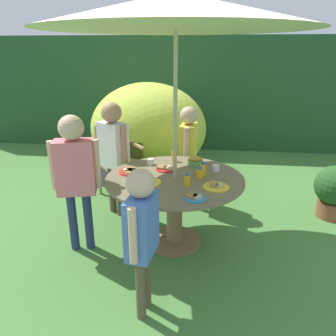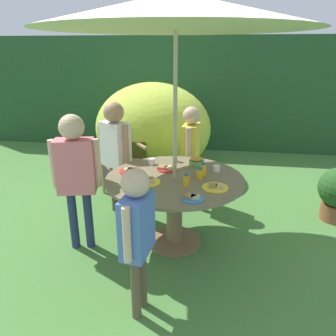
{
  "view_description": "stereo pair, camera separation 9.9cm",
  "coord_description": "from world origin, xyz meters",
  "px_view_note": "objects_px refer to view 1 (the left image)",
  "views": [
    {
      "loc": [
        0.27,
        -2.81,
        1.82
      ],
      "look_at": [
        -0.07,
        0.02,
        0.78
      ],
      "focal_mm": 34.93,
      "sensor_mm": 36.0,
      "label": 1
    },
    {
      "loc": [
        0.37,
        -2.79,
        1.82
      ],
      "look_at": [
        -0.07,
        0.02,
        0.78
      ],
      "focal_mm": 34.93,
      "sensor_mm": 36.0,
      "label": 2
    }
  ],
  "objects_px": {
    "plate_mid_left": "(147,182)",
    "juice_bottle_far_right": "(136,189)",
    "dome_tent": "(148,129)",
    "child_in_yellow_shirt": "(188,144)",
    "patio_umbrella": "(176,11)",
    "plate_near_left": "(194,197)",
    "child_in_white_shirt": "(113,145)",
    "juice_bottle_center_back": "(187,180)",
    "child_in_blue_shirt": "(142,226)",
    "snack_bowl": "(195,161)",
    "potted_plant": "(335,190)",
    "cup_far": "(216,168)",
    "garden_table": "(175,195)",
    "juice_bottle_near_right": "(200,173)",
    "plate_back_edge": "(130,171)",
    "juice_bottle_far_left": "(174,156)",
    "child_in_pink_shirt": "(75,167)",
    "juice_bottle_mid_right": "(203,169)",
    "plate_front_edge": "(166,168)",
    "wooden_chair": "(117,156)",
    "plate_center_front": "(216,187)",
    "cup_near": "(151,162)"
  },
  "relations": [
    {
      "from": "child_in_blue_shirt",
      "to": "juice_bottle_mid_right",
      "type": "bearing_deg",
      "value": -12.82
    },
    {
      "from": "plate_near_left",
      "to": "juice_bottle_far_right",
      "type": "xyz_separation_m",
      "value": [
        -0.47,
        0.01,
        0.05
      ]
    },
    {
      "from": "child_in_blue_shirt",
      "to": "plate_mid_left",
      "type": "distance_m",
      "value": 0.77
    },
    {
      "from": "child_in_blue_shirt",
      "to": "juice_bottle_mid_right",
      "type": "height_order",
      "value": "child_in_blue_shirt"
    },
    {
      "from": "patio_umbrella",
      "to": "plate_near_left",
      "type": "relative_size",
      "value": 12.48
    },
    {
      "from": "snack_bowl",
      "to": "juice_bottle_far_right",
      "type": "bearing_deg",
      "value": -118.93
    },
    {
      "from": "child_in_white_shirt",
      "to": "plate_center_front",
      "type": "distance_m",
      "value": 1.34
    },
    {
      "from": "child_in_white_shirt",
      "to": "cup_near",
      "type": "xyz_separation_m",
      "value": [
        0.45,
        -0.21,
        -0.1
      ]
    },
    {
      "from": "child_in_yellow_shirt",
      "to": "plate_near_left",
      "type": "relative_size",
      "value": 6.7
    },
    {
      "from": "plate_back_edge",
      "to": "juice_bottle_far_left",
      "type": "distance_m",
      "value": 0.55
    },
    {
      "from": "dome_tent",
      "to": "child_in_pink_shirt",
      "type": "distance_m",
      "value": 2.21
    },
    {
      "from": "child_in_blue_shirt",
      "to": "juice_bottle_mid_right",
      "type": "distance_m",
      "value": 1.09
    },
    {
      "from": "child_in_white_shirt",
      "to": "juice_bottle_center_back",
      "type": "relative_size",
      "value": 11.28
    },
    {
      "from": "child_in_yellow_shirt",
      "to": "garden_table",
      "type": "bearing_deg",
      "value": 0.0
    },
    {
      "from": "snack_bowl",
      "to": "child_in_yellow_shirt",
      "type": "bearing_deg",
      "value": 101.32
    },
    {
      "from": "plate_back_edge",
      "to": "child_in_white_shirt",
      "type": "bearing_deg",
      "value": 122.2
    },
    {
      "from": "patio_umbrella",
      "to": "juice_bottle_near_right",
      "type": "height_order",
      "value": "patio_umbrella"
    },
    {
      "from": "plate_near_left",
      "to": "juice_bottle_mid_right",
      "type": "distance_m",
      "value": 0.53
    },
    {
      "from": "dome_tent",
      "to": "juice_bottle_mid_right",
      "type": "relative_size",
      "value": 16.82
    },
    {
      "from": "garden_table",
      "to": "plate_near_left",
      "type": "distance_m",
      "value": 0.52
    },
    {
      "from": "snack_bowl",
      "to": "cup_far",
      "type": "bearing_deg",
      "value": -36.75
    },
    {
      "from": "child_in_pink_shirt",
      "to": "juice_bottle_mid_right",
      "type": "xyz_separation_m",
      "value": [
        1.12,
        0.29,
        -0.07
      ]
    },
    {
      "from": "cup_near",
      "to": "cup_far",
      "type": "xyz_separation_m",
      "value": [
        0.66,
        -0.11,
        -0.0
      ]
    },
    {
      "from": "wooden_chair",
      "to": "plate_center_front",
      "type": "xyz_separation_m",
      "value": [
        1.22,
        -1.27,
        0.18
      ]
    },
    {
      "from": "cup_near",
      "to": "cup_far",
      "type": "distance_m",
      "value": 0.67
    },
    {
      "from": "plate_front_edge",
      "to": "cup_far",
      "type": "xyz_separation_m",
      "value": [
        0.49,
        0.02,
        0.02
      ]
    },
    {
      "from": "child_in_white_shirt",
      "to": "plate_back_edge",
      "type": "distance_m",
      "value": 0.57
    },
    {
      "from": "child_in_blue_shirt",
      "to": "plate_near_left",
      "type": "height_order",
      "value": "child_in_blue_shirt"
    },
    {
      "from": "juice_bottle_far_left",
      "to": "cup_far",
      "type": "bearing_deg",
      "value": -29.14
    },
    {
      "from": "child_in_yellow_shirt",
      "to": "juice_bottle_mid_right",
      "type": "distance_m",
      "value": 0.84
    },
    {
      "from": "child_in_blue_shirt",
      "to": "plate_center_front",
      "type": "xyz_separation_m",
      "value": [
        0.51,
        0.74,
        -0.01
      ]
    },
    {
      "from": "potted_plant",
      "to": "juice_bottle_far_left",
      "type": "distance_m",
      "value": 1.86
    },
    {
      "from": "garden_table",
      "to": "juice_bottle_near_right",
      "type": "xyz_separation_m",
      "value": [
        0.23,
        0.01,
        0.23
      ]
    },
    {
      "from": "juice_bottle_center_back",
      "to": "cup_far",
      "type": "bearing_deg",
      "value": 57.48
    },
    {
      "from": "patio_umbrella",
      "to": "juice_bottle_center_back",
      "type": "height_order",
      "value": "patio_umbrella"
    },
    {
      "from": "dome_tent",
      "to": "child_in_yellow_shirt",
      "type": "bearing_deg",
      "value": -45.16
    },
    {
      "from": "plate_back_edge",
      "to": "juice_bottle_far_left",
      "type": "height_order",
      "value": "juice_bottle_far_left"
    },
    {
      "from": "juice_bottle_far_right",
      "to": "cup_far",
      "type": "height_order",
      "value": "juice_bottle_far_right"
    },
    {
      "from": "plate_mid_left",
      "to": "juice_bottle_far_right",
      "type": "height_order",
      "value": "juice_bottle_far_right"
    },
    {
      "from": "juice_bottle_near_right",
      "to": "juice_bottle_far_right",
      "type": "distance_m",
      "value": 0.67
    },
    {
      "from": "child_in_yellow_shirt",
      "to": "plate_mid_left",
      "type": "distance_m",
      "value": 1.11
    },
    {
      "from": "plate_back_edge",
      "to": "juice_bottle_near_right",
      "type": "distance_m",
      "value": 0.67
    },
    {
      "from": "patio_umbrella",
      "to": "cup_near",
      "type": "height_order",
      "value": "patio_umbrella"
    },
    {
      "from": "child_in_blue_shirt",
      "to": "snack_bowl",
      "type": "height_order",
      "value": "child_in_blue_shirt"
    },
    {
      "from": "plate_near_left",
      "to": "plate_back_edge",
      "type": "relative_size",
      "value": 0.81
    },
    {
      "from": "potted_plant",
      "to": "cup_far",
      "type": "bearing_deg",
      "value": -158.88
    },
    {
      "from": "juice_bottle_far_right",
      "to": "plate_front_edge",
      "type": "bearing_deg",
      "value": 75.45
    },
    {
      "from": "potted_plant",
      "to": "cup_far",
      "type": "relative_size",
      "value": 9.33
    },
    {
      "from": "potted_plant",
      "to": "plate_mid_left",
      "type": "height_order",
      "value": "plate_mid_left"
    },
    {
      "from": "child_in_yellow_shirt",
      "to": "juice_bottle_far_right",
      "type": "relative_size",
      "value": 9.32
    }
  ]
}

